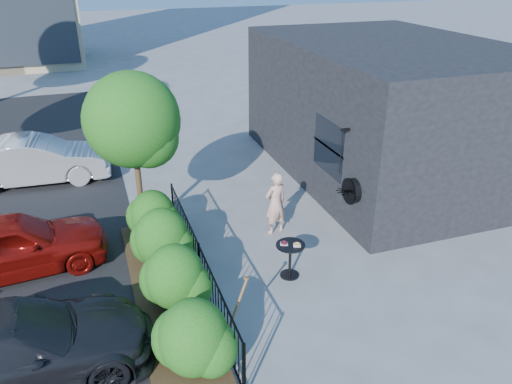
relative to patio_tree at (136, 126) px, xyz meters
name	(u,v)px	position (x,y,z in m)	size (l,w,h in m)	color
ground	(269,275)	(2.24, -2.76, -2.76)	(120.00, 120.00, 0.00)	gray
shop_building	(386,108)	(7.73, 1.74, -0.76)	(6.22, 9.00, 4.00)	black
fence	(200,266)	(0.74, -2.76, -2.20)	(0.05, 6.05, 1.10)	black
planting_bed	(167,294)	(0.04, -2.76, -2.72)	(1.30, 6.00, 0.08)	#382616
shrubs	(169,263)	(0.14, -2.66, -2.06)	(1.10, 5.60, 1.24)	#166216
patio_tree	(136,126)	(0.00, 0.00, 0.00)	(2.20, 2.20, 3.94)	#3F2B19
cafe_table	(290,254)	(2.66, -2.92, -2.22)	(0.62, 0.62, 0.83)	black
woman	(276,203)	(3.03, -1.06, -1.96)	(0.58, 0.38, 1.60)	#DBA68E
shovel	(235,313)	(0.98, -4.44, -2.18)	(0.46, 0.17, 1.33)	brown
car_red	(10,245)	(-2.95, -0.85, -2.09)	(1.60, 3.97, 1.35)	maroon
car_silver	(36,160)	(-2.69, 4.14, -2.06)	(1.49, 4.26, 1.40)	silver
car_darkgrey	(8,348)	(-2.67, -4.18, -2.10)	(1.85, 4.55, 1.32)	black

